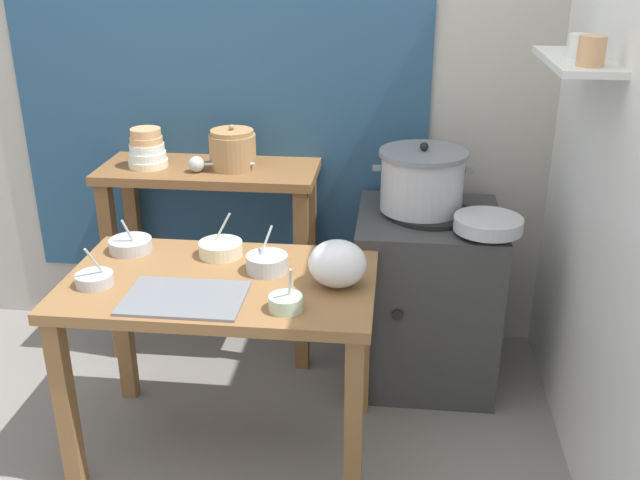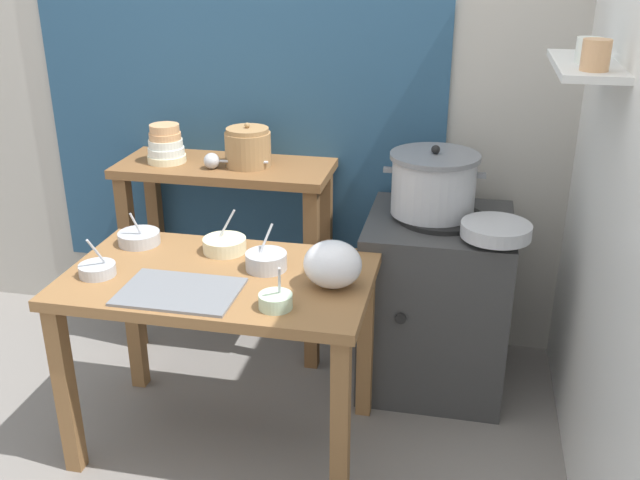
# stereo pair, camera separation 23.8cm
# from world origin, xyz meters

# --- Properties ---
(ground_plane) EXTENTS (9.00, 9.00, 0.00)m
(ground_plane) POSITION_xyz_m (0.00, 0.00, 0.00)
(ground_plane) COLOR gray
(wall_back) EXTENTS (4.40, 0.12, 2.60)m
(wall_back) POSITION_xyz_m (0.08, 1.10, 1.30)
(wall_back) COLOR #B2ADA3
(wall_back) RESTS_ON ground
(wall_right) EXTENTS (0.30, 3.20, 2.60)m
(wall_right) POSITION_xyz_m (1.40, 0.20, 1.30)
(wall_right) COLOR white
(wall_right) RESTS_ON ground
(prep_table) EXTENTS (1.10, 0.66, 0.72)m
(prep_table) POSITION_xyz_m (0.06, 0.10, 0.61)
(prep_table) COLOR olive
(prep_table) RESTS_ON ground
(back_shelf_table) EXTENTS (0.96, 0.40, 0.90)m
(back_shelf_table) POSITION_xyz_m (-0.16, 0.83, 0.68)
(back_shelf_table) COLOR brown
(back_shelf_table) RESTS_ON ground
(stove_block) EXTENTS (0.60, 0.61, 0.78)m
(stove_block) POSITION_xyz_m (0.81, 0.70, 0.38)
(stove_block) COLOR #383838
(stove_block) RESTS_ON ground
(steamer_pot) EXTENTS (0.41, 0.37, 0.29)m
(steamer_pot) POSITION_xyz_m (0.77, 0.72, 0.91)
(steamer_pot) COLOR #B7BABF
(steamer_pot) RESTS_ON stove_block
(clay_pot) EXTENTS (0.20, 0.20, 0.19)m
(clay_pot) POSITION_xyz_m (-0.05, 0.83, 0.98)
(clay_pot) COLOR #A37A4C
(clay_pot) RESTS_ON back_shelf_table
(bowl_stack_enamel) EXTENTS (0.17, 0.17, 0.17)m
(bowl_stack_enamel) POSITION_xyz_m (-0.43, 0.81, 0.98)
(bowl_stack_enamel) COLOR beige
(bowl_stack_enamel) RESTS_ON back_shelf_table
(ladle) EXTENTS (0.28, 0.07, 0.07)m
(ladle) POSITION_xyz_m (-0.18, 0.76, 0.94)
(ladle) COLOR #B7BABF
(ladle) RESTS_ON back_shelf_table
(serving_tray) EXTENTS (0.40, 0.28, 0.01)m
(serving_tray) POSITION_xyz_m (-0.02, -0.07, 0.72)
(serving_tray) COLOR slate
(serving_tray) RESTS_ON prep_table
(plastic_bag) EXTENTS (0.20, 0.18, 0.17)m
(plastic_bag) POSITION_xyz_m (0.47, 0.09, 0.80)
(plastic_bag) COLOR white
(plastic_bag) RESTS_ON prep_table
(wide_pan) EXTENTS (0.27, 0.27, 0.05)m
(wide_pan) POSITION_xyz_m (1.03, 0.51, 0.81)
(wide_pan) COLOR #B7BABF
(wide_pan) RESTS_ON stove_block
(prep_bowl_0) EXTENTS (0.15, 0.15, 0.16)m
(prep_bowl_0) POSITION_xyz_m (0.21, 0.17, 0.75)
(prep_bowl_0) COLOR #B7BABF
(prep_bowl_0) RESTS_ON prep_table
(prep_bowl_1) EXTENTS (0.11, 0.11, 0.16)m
(prep_bowl_1) POSITION_xyz_m (0.32, -0.11, 0.75)
(prep_bowl_1) COLOR #B7D1AD
(prep_bowl_1) RESTS_ON prep_table
(prep_bowl_2) EXTENTS (0.13, 0.13, 0.16)m
(prep_bowl_2) POSITION_xyz_m (-0.36, 0.00, 0.74)
(prep_bowl_2) COLOR #B7BABF
(prep_bowl_2) RESTS_ON prep_table
(prep_bowl_3) EXTENTS (0.16, 0.16, 0.14)m
(prep_bowl_3) POSITION_xyz_m (-0.34, 0.30, 0.75)
(prep_bowl_3) COLOR #B7BABF
(prep_bowl_3) RESTS_ON prep_table
(prep_bowl_4) EXTENTS (0.17, 0.17, 0.16)m
(prep_bowl_4) POSITION_xyz_m (0.01, 0.29, 0.75)
(prep_bowl_4) COLOR beige
(prep_bowl_4) RESTS_ON prep_table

